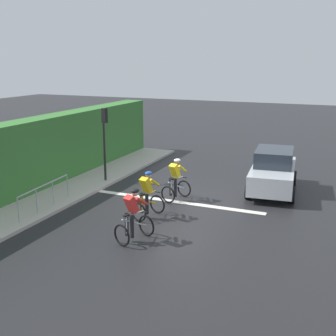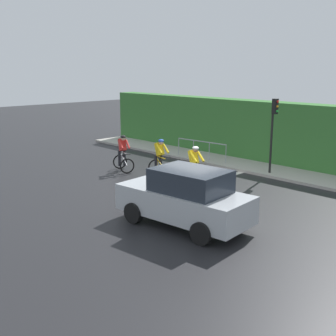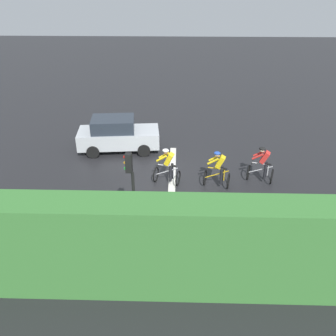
{
  "view_description": "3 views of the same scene",
  "coord_description": "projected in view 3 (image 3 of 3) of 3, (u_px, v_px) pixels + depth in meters",
  "views": [
    {
      "loc": [
        -5.84,
        14.95,
        5.39
      ],
      "look_at": [
        0.5,
        0.07,
        1.22
      ],
      "focal_mm": 45.16,
      "sensor_mm": 36.0,
      "label": 1
    },
    {
      "loc": [
        -12.03,
        -10.81,
        4.63
      ],
      "look_at": [
        -0.6,
        1.0,
        0.77
      ],
      "focal_mm": 46.0,
      "sensor_mm": 36.0,
      "label": 2
    },
    {
      "loc": [
        13.76,
        0.66,
        8.29
      ],
      "look_at": [
        0.07,
        0.26,
        0.75
      ],
      "focal_mm": 38.6,
      "sensor_mm": 36.0,
      "label": 3
    }
  ],
  "objects": [
    {
      "name": "cyclist_lead",
      "position": [
        262.0,
        165.0,
        15.74
      ],
      "size": [
        1.0,
        1.25,
        1.66
      ],
      "color": "black",
      "rests_on": "ground"
    },
    {
      "name": "pedestrian_railing_kerbside",
      "position": [
        255.0,
        224.0,
        12.14
      ],
      "size": [
        0.26,
        3.02,
        1.03
      ],
      "color": "#999EA3",
      "rests_on": "ground"
    },
    {
      "name": "cyclist_mid",
      "position": [
        168.0,
        167.0,
        15.59
      ],
      "size": [
        0.96,
        1.23,
        1.66
      ],
      "color": "black",
      "rests_on": "ground"
    },
    {
      "name": "cyclist_second",
      "position": [
        218.0,
        170.0,
        15.37
      ],
      "size": [
        0.93,
        1.21,
        1.66
      ],
      "color": "black",
      "rests_on": "ground"
    },
    {
      "name": "ground_plane",
      "position": [
        162.0,
        182.0,
        16.06
      ],
      "size": [
        80.0,
        80.0,
        0.0
      ],
      "primitive_type": "plane",
      "color": "black"
    },
    {
      "name": "stone_wall_low",
      "position": [
        220.0,
        275.0,
        10.85
      ],
      "size": [
        0.44,
        19.76,
        0.47
      ],
      "primitive_type": "cube",
      "color": "tan",
      "rests_on": "ground"
    },
    {
      "name": "car_silver",
      "position": [
        117.0,
        134.0,
        18.52
      ],
      "size": [
        2.18,
        4.24,
        1.76
      ],
      "color": "#B7BCC1",
      "rests_on": "ground"
    },
    {
      "name": "sidewalk_kerb",
      "position": [
        217.0,
        258.0,
        11.72
      ],
      "size": [
        2.8,
        19.76,
        0.12
      ],
      "primitive_type": "cube",
      "color": "#ADA89E",
      "rests_on": "ground"
    },
    {
      "name": "hedge_wall",
      "position": [
        224.0,
        249.0,
        9.97
      ],
      "size": [
        1.1,
        19.76,
        3.02
      ],
      "primitive_type": "cube",
      "color": "#387533",
      "rests_on": "ground"
    },
    {
      "name": "road_marking_stop_line",
      "position": [
        172.0,
        182.0,
        16.05
      ],
      "size": [
        7.0,
        0.3,
        0.01
      ],
      "primitive_type": "cube",
      "color": "silver",
      "rests_on": "ground"
    },
    {
      "name": "traffic_light_near_crossing",
      "position": [
        131.0,
        185.0,
        11.6
      ],
      "size": [
        0.21,
        0.31,
        3.34
      ],
      "color": "black",
      "rests_on": "ground"
    }
  ]
}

